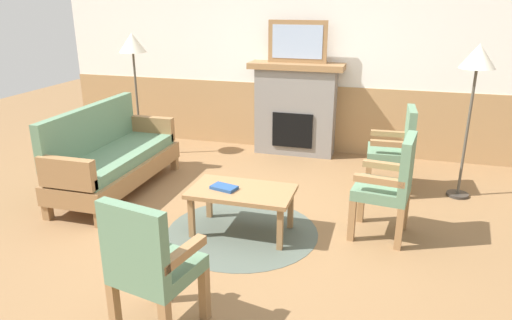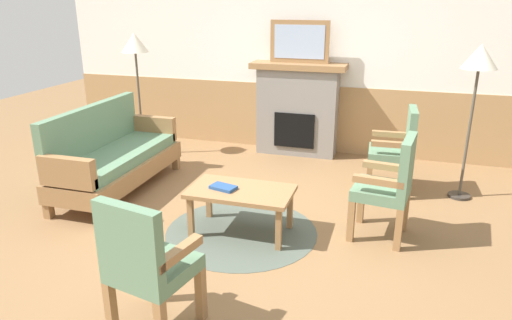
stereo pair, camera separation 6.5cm
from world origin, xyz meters
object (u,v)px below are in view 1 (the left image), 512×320
Objects in this scene: armchair_front_left at (150,262)px; floor_lamp_by_chairs at (477,66)px; coffee_table at (242,195)px; armchair_by_window_left at (390,182)px; floor_lamp_by_couch at (133,51)px; fireplace at (296,108)px; book_on_table at (224,187)px; armchair_near_fireplace at (396,146)px; framed_picture at (297,42)px; couch at (113,158)px.

floor_lamp_by_chairs reaches higher than armchair_front_left.
coffee_table is 0.98× the size of armchair_by_window_left.
floor_lamp_by_couch is (-2.10, 1.84, 1.06)m from coffee_table.
armchair_by_window_left is at bearing -24.20° from floor_lamp_by_couch.
floor_lamp_by_couch is (-1.98, 3.36, 0.91)m from armchair_front_left.
coffee_table is 0.57× the size of floor_lamp_by_chairs.
floor_lamp_by_couch is (-2.08, -0.69, 0.80)m from fireplace.
coffee_table is 0.18m from book_on_table.
fireplace is 1.33× the size of armchair_near_fireplace.
book_on_table is 1.49m from armchair_front_left.
armchair_near_fireplace is at bearing -37.61° from framed_picture.
fireplace is 1.74m from armchair_near_fireplace.
book_on_table is at bearing -20.95° from couch.
book_on_table is at bearing -44.07° from floor_lamp_by_couch.
fireplace is at bearing 120.95° from armchair_by_window_left.
framed_picture is at bearing 142.39° from armchair_near_fireplace.
armchair_front_left is at bearing -52.49° from couch.
armchair_by_window_left is 1.68m from floor_lamp_by_chairs.
book_on_table is (-0.16, -0.04, 0.07)m from coffee_table.
couch is at bearing -163.65° from armchair_near_fireplace.
floor_lamp_by_chairs is at bearing -26.18° from framed_picture.
floor_lamp_by_couch reaches higher than armchair_near_fireplace.
armchair_near_fireplace is at bearing 16.35° from couch.
couch is 1.81m from coffee_table.
floor_lamp_by_couch is (-3.46, 0.38, 0.91)m from armchair_near_fireplace.
fireplace is 2.59m from armchair_by_window_left.
armchair_near_fireplace is (1.38, -1.06, -0.11)m from fireplace.
floor_lamp_by_chairs is (0.71, 0.03, 0.91)m from armchair_near_fireplace.
couch is at bearing 175.19° from armchair_by_window_left.
armchair_near_fireplace is 3.60m from floor_lamp_by_couch.
floor_lamp_by_couch reaches higher than armchair_front_left.
floor_lamp_by_chairs is at bearing 34.47° from book_on_table.
book_on_table reaches higher than coffee_table.
armchair_front_left is (-0.12, -1.52, 0.15)m from coffee_table.
coffee_table is (0.02, -2.53, -0.27)m from fireplace.
armchair_near_fireplace is 1.16m from armchair_by_window_left.
armchair_near_fireplace is (3.08, 0.90, 0.14)m from couch.
fireplace reaches higher than book_on_table.
floor_lamp_by_chairs is (3.80, 0.94, 1.05)m from couch.
fireplace is at bearing 18.24° from floor_lamp_by_couch.
coffee_table is 1.53m from armchair_front_left.
fireplace is 1.33× the size of armchair_front_left.
framed_picture reaches higher than armchair_front_left.
armchair_front_left is at bearing -91.52° from fireplace.
floor_lamp_by_couch is at bearing 106.51° from couch.
fireplace is 2.54m from coffee_table.
couch is 3.05m from armchair_by_window_left.
coffee_table is at bearing -144.14° from floor_lamp_by_chairs.
floor_lamp_by_chairs reaches higher than fireplace.
armchair_near_fireplace is 1.00× the size of armchair_front_left.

